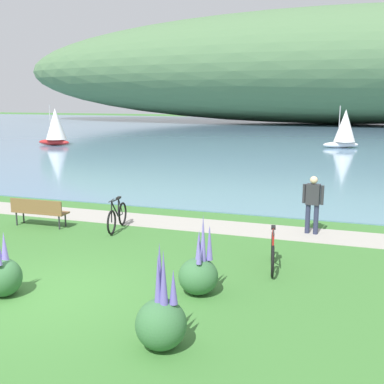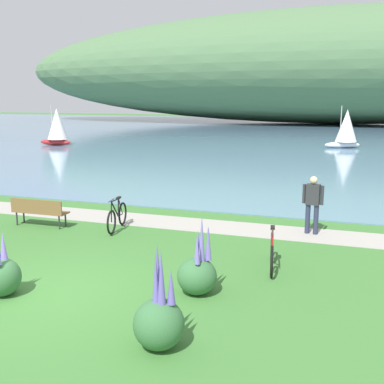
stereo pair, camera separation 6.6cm
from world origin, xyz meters
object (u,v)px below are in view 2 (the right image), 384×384
at_px(bicycle_beside_path, 272,252).
at_px(sailboat_mid_bay, 346,128).
at_px(bicycle_leaning_near_bench, 117,217).
at_px(person_at_shoreline, 313,201).
at_px(sailboat_nearest_to_shore, 57,126).
at_px(park_bench_near_camera, 39,210).

bearing_deg(bicycle_beside_path, sailboat_mid_bay, 87.28).
bearing_deg(bicycle_leaning_near_bench, person_at_shoreline, 13.69).
bearing_deg(sailboat_mid_bay, sailboat_nearest_to_shore, -166.83).
bearing_deg(sailboat_mid_bay, park_bench_near_camera, -107.98).
relative_size(park_bench_near_camera, bicycle_beside_path, 1.03).
bearing_deg(bicycle_beside_path, person_at_shoreline, 78.28).
xyz_separation_m(sailboat_nearest_to_shore, sailboat_mid_bay, (22.76, 5.32, -0.02)).
height_order(park_bench_near_camera, bicycle_beside_path, bicycle_beside_path).
height_order(park_bench_near_camera, person_at_shoreline, person_at_shoreline).
distance_m(park_bench_near_camera, bicycle_leaning_near_bench, 2.49).
height_order(park_bench_near_camera, sailboat_nearest_to_shore, sailboat_nearest_to_shore).
relative_size(bicycle_leaning_near_bench, sailboat_mid_bay, 0.54).
bearing_deg(person_at_shoreline, sailboat_mid_bay, 88.44).
xyz_separation_m(bicycle_beside_path, sailboat_nearest_to_shore, (-21.42, 22.90, 1.21)).
relative_size(bicycle_leaning_near_bench, sailboat_nearest_to_shore, 0.53).
bearing_deg(sailboat_nearest_to_shore, bicycle_beside_path, -46.91).
relative_size(person_at_shoreline, sailboat_mid_bay, 0.52).
xyz_separation_m(bicycle_leaning_near_bench, sailboat_nearest_to_shore, (-16.48, 21.09, 1.21)).
distance_m(park_bench_near_camera, bicycle_beside_path, 7.50).
relative_size(bicycle_beside_path, sailboat_nearest_to_shore, 0.53).
height_order(bicycle_leaning_near_bench, sailboat_nearest_to_shore, sailboat_nearest_to_shore).
xyz_separation_m(person_at_shoreline, sailboat_nearest_to_shore, (-22.08, 19.72, 0.63)).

